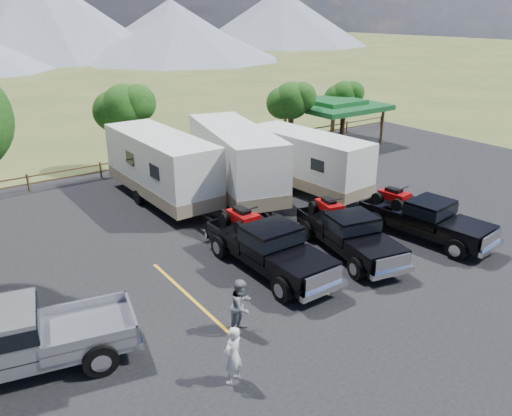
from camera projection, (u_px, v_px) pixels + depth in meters
ground at (395, 294)px, 17.39m from camera, size 320.00×320.00×0.00m
asphalt_lot at (335, 260)px, 19.66m from camera, size 44.00×34.00×0.04m
stall_lines at (318, 250)px, 20.41m from camera, size 12.12×5.50×0.01m
tree_ne_a at (291, 101)px, 33.83m from camera, size 3.11×2.92×4.76m
tree_ne_b at (344, 96)px, 37.94m from camera, size 2.77×2.59×4.27m
tree_north at (124, 108)px, 29.32m from camera, size 3.46×3.24×5.25m
rail_fence at (192, 153)px, 32.28m from camera, size 36.12×0.12×1.00m
pavilion at (334, 105)px, 36.24m from camera, size 6.20×6.20×3.22m
rig_left at (267, 245)px, 18.61m from camera, size 2.22×6.21×2.07m
rig_center at (348, 232)px, 19.93m from camera, size 2.95×5.98×1.91m
rig_right at (424, 217)px, 21.28m from camera, size 2.60×6.04×1.96m
trailer_left at (161, 167)px, 25.07m from camera, size 2.71×9.96×3.47m
trailer_center at (235, 161)px, 25.85m from camera, size 4.71×10.44×3.63m
trailer_right at (307, 162)px, 26.51m from camera, size 2.99×9.15×3.17m
pickup_silver at (14, 340)px, 13.21m from camera, size 6.79×3.41×1.95m
person_a at (233, 355)px, 12.90m from camera, size 0.71×0.57×1.69m
person_b at (242, 306)px, 14.99m from camera, size 1.05×0.95×1.76m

